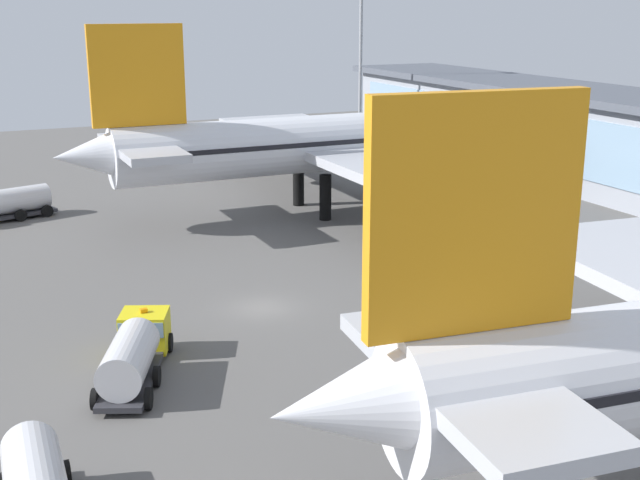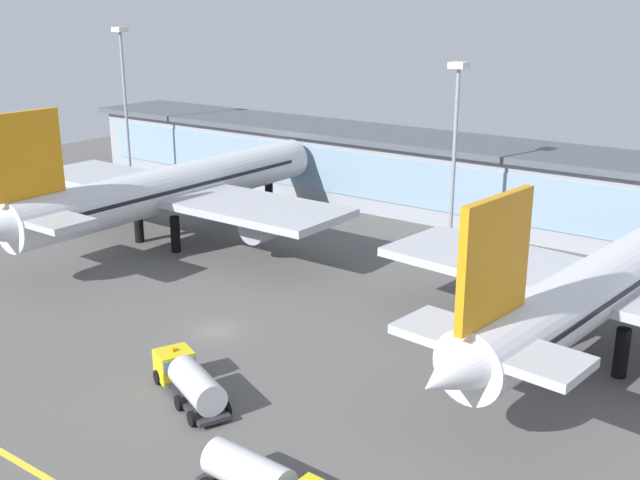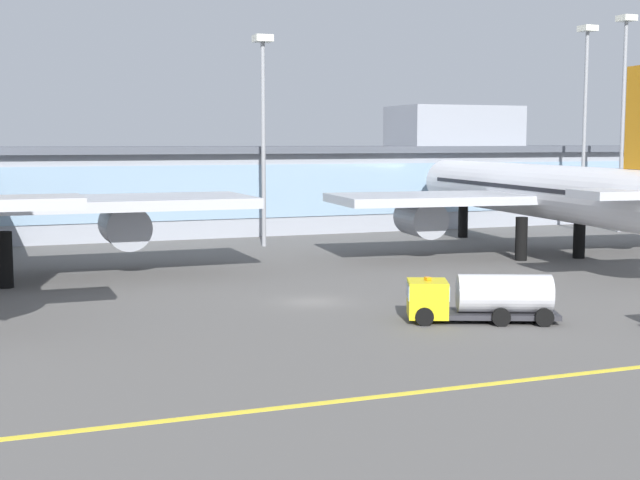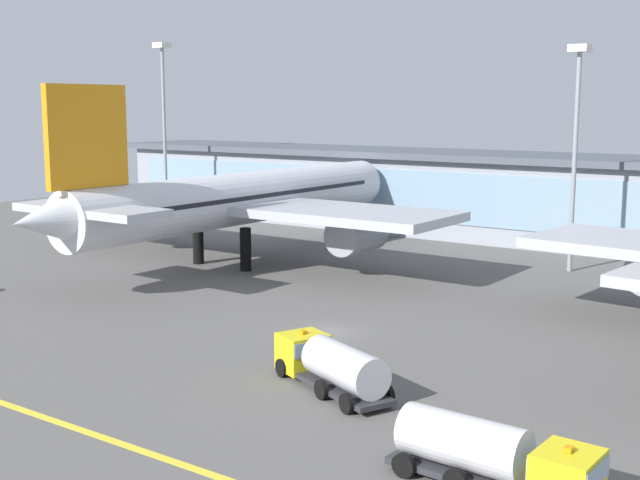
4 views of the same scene
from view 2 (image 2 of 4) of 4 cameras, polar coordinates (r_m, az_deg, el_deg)
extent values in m
plane|color=#5B5956|center=(68.51, -7.79, -6.68)|extent=(180.00, 180.00, 0.00)
cube|color=#9399A3|center=(103.82, 10.29, 4.22)|extent=(127.66, 12.00, 9.43)
cube|color=#84A3BC|center=(98.45, 8.73, 3.88)|extent=(122.55, 0.20, 6.04)
cube|color=#4C515B|center=(102.81, 10.44, 7.00)|extent=(130.66, 14.00, 0.80)
cylinder|color=black|center=(94.32, -13.30, 1.08)|extent=(1.10, 1.10, 4.21)
cylinder|color=black|center=(89.73, -10.68, 0.43)|extent=(1.10, 1.10, 4.21)
cylinder|color=black|center=(105.94, -3.80, 3.27)|extent=(1.10, 1.10, 4.21)
cylinder|color=silver|center=(93.15, -10.57, 3.90)|extent=(5.47, 44.20, 5.26)
cone|color=silver|center=(110.16, -1.52, 6.23)|extent=(5.02, 4.76, 5.00)
cube|color=#84A3BC|center=(107.43, -2.63, 6.43)|extent=(3.96, 3.70, 1.58)
cube|color=black|center=(93.06, -10.59, 4.14)|extent=(5.48, 37.13, 0.42)
cube|color=#B7BAC1|center=(93.30, -10.55, 3.51)|extent=(45.35, 10.81, 0.84)
cylinder|color=#999EA8|center=(104.19, -14.63, 3.49)|extent=(3.71, 5.76, 3.68)
cylinder|color=#999EA8|center=(86.36, -3.94, 1.23)|extent=(3.71, 5.76, 3.68)
cube|color=orange|center=(80.21, -21.06, 5.91)|extent=(0.67, 7.95, 8.41)
cube|color=#B7BAC1|center=(81.49, -20.61, 1.74)|extent=(14.52, 4.93, 0.67)
cylinder|color=black|center=(65.56, 16.62, -6.51)|extent=(1.10, 1.10, 3.97)
cylinder|color=black|center=(63.54, 21.46, -7.80)|extent=(1.10, 1.10, 3.97)
cylinder|color=silver|center=(65.90, 20.54, -2.84)|extent=(9.24, 42.32, 4.96)
cone|color=silver|center=(46.79, 9.71, -9.71)|extent=(4.75, 5.86, 4.22)
cube|color=black|center=(65.78, 20.58, -2.54)|extent=(8.60, 35.63, 0.40)
cube|color=#B7BAC1|center=(66.10, 20.49, -3.35)|extent=(39.77, 14.03, 0.79)
cylinder|color=#999EA8|center=(72.35, 12.83, -2.56)|extent=(4.01, 5.79, 3.47)
cube|color=orange|center=(47.88, 12.85, -1.39)|extent=(1.37, 7.59, 7.93)
cube|color=#B7BAC1|center=(49.95, 12.41, -7.60)|extent=(12.87, 5.88, 0.63)
cylinder|color=black|center=(60.06, -11.98, -9.92)|extent=(1.13, 0.71, 1.10)
cylinder|color=black|center=(60.80, -9.63, -9.43)|extent=(1.13, 0.71, 1.10)
cylinder|color=black|center=(56.27, -10.46, -11.79)|extent=(1.13, 0.71, 1.10)
cylinder|color=black|center=(57.06, -7.96, -11.22)|extent=(1.13, 0.71, 1.10)
cylinder|color=black|center=(54.19, -9.50, -12.94)|extent=(1.13, 0.71, 1.10)
cylinder|color=black|center=(55.01, -6.92, -12.33)|extent=(1.13, 0.71, 1.10)
cube|color=#2D2D33|center=(56.84, -9.26, -11.52)|extent=(7.87, 5.12, 0.30)
cube|color=yellow|center=(59.81, -10.75, -9.05)|extent=(3.17, 3.31, 2.20)
cube|color=#84A3BC|center=(59.60, -10.78, -8.63)|extent=(3.22, 3.25, 0.88)
cylinder|color=silver|center=(55.79, -9.12, -10.58)|extent=(6.03, 4.31, 2.30)
cube|color=orange|center=(59.29, -10.82, -7.99)|extent=(0.30, 0.40, 0.20)
cylinder|color=black|center=(49.00, -6.11, -16.35)|extent=(1.11, 0.34, 1.10)
cylinder|color=silver|center=(46.30, -5.33, -16.75)|extent=(5.66, 2.50, 2.30)
cylinder|color=gray|center=(122.84, -14.20, 9.28)|extent=(0.44, 0.44, 23.38)
cube|color=silver|center=(121.87, -14.63, 14.88)|extent=(1.80, 1.80, 0.70)
cylinder|color=gray|center=(86.68, 9.89, 5.55)|extent=(0.44, 0.44, 20.82)
cube|color=silver|center=(85.21, 10.27, 12.65)|extent=(1.80, 1.80, 0.70)
camera|label=1|loc=(28.01, 42.36, -4.82)|focal=46.77mm
camera|label=3|loc=(68.08, -60.37, -6.01)|focal=49.69mm
camera|label=4|loc=(16.51, -54.60, -36.09)|focal=46.92mm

